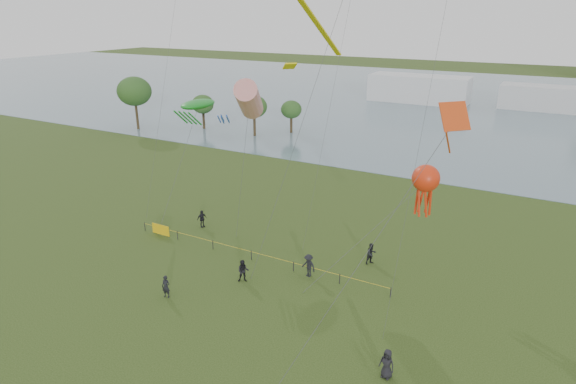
% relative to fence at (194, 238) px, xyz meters
% --- Properties ---
extents(ground_plane, '(400.00, 400.00, 0.00)m').
position_rel_fence_xyz_m(ground_plane, '(11.24, -13.00, -0.55)').
color(ground_plane, '#243711').
extents(lake, '(400.00, 120.00, 0.08)m').
position_rel_fence_xyz_m(lake, '(11.24, 87.00, -0.53)').
color(lake, slate).
rests_on(lake, ground_plane).
extents(pavilion_left, '(22.00, 8.00, 6.00)m').
position_rel_fence_xyz_m(pavilion_left, '(-0.76, 82.00, 2.45)').
color(pavilion_left, silver).
rests_on(pavilion_left, ground_plane).
extents(pavilion_right, '(18.00, 7.00, 5.00)m').
position_rel_fence_xyz_m(pavilion_right, '(25.24, 85.00, 1.95)').
color(pavilion_right, silver).
rests_on(pavilion_right, ground_plane).
extents(trees, '(29.83, 15.24, 9.15)m').
position_rel_fence_xyz_m(trees, '(-28.54, 34.20, 5.08)').
color(trees, '#332717').
rests_on(trees, ground_plane).
extents(fence, '(24.07, 0.07, 1.05)m').
position_rel_fence_xyz_m(fence, '(0.00, 0.00, 0.00)').
color(fence, black).
rests_on(fence, ground_plane).
extents(spectator_a, '(1.10, 1.04, 1.81)m').
position_rel_fence_xyz_m(spectator_a, '(7.45, -3.22, 0.35)').
color(spectator_a, black).
rests_on(spectator_a, ground_plane).
extents(spectator_b, '(1.36, 0.97, 1.90)m').
position_rel_fence_xyz_m(spectator_b, '(11.53, -0.14, 0.39)').
color(spectator_b, black).
rests_on(spectator_b, ground_plane).
extents(spectator_c, '(0.76, 1.10, 1.73)m').
position_rel_fence_xyz_m(spectator_c, '(-1.60, 3.27, 0.31)').
color(spectator_c, black).
rests_on(spectator_c, ground_plane).
extents(spectator_d, '(0.98, 0.72, 1.83)m').
position_rel_fence_xyz_m(spectator_d, '(20.35, -8.06, 0.36)').
color(spectator_d, black).
rests_on(spectator_d, ground_plane).
extents(spectator_f, '(0.70, 0.53, 1.73)m').
position_rel_fence_xyz_m(spectator_f, '(3.72, -7.73, 0.31)').
color(spectator_f, black).
rests_on(spectator_f, ground_plane).
extents(spectator_g, '(1.08, 1.13, 1.83)m').
position_rel_fence_xyz_m(spectator_g, '(15.17, 4.14, 0.36)').
color(spectator_g, black).
rests_on(spectator_g, ground_plane).
extents(kite_windsock, '(4.34, 5.25, 14.62)m').
position_rel_fence_xyz_m(kite_windsock, '(3.76, 3.92, 12.08)').
color(kite_windsock, '#3F3F42').
extents(kite_creature, '(2.66, 7.37, 11.92)m').
position_rel_fence_xyz_m(kite_creature, '(-2.77, 5.19, 10.92)').
color(kite_creature, '#3F3F42').
extents(kite_octopus, '(7.73, 7.74, 9.12)m').
position_rel_fence_xyz_m(kite_octopus, '(18.90, 4.16, 7.44)').
color(kite_octopus, '#3F3F42').
extents(kite_delta, '(7.63, 8.04, 15.83)m').
position_rel_fence_xyz_m(kite_delta, '(22.04, -8.37, 13.86)').
color(kite_delta, '#3F3F42').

